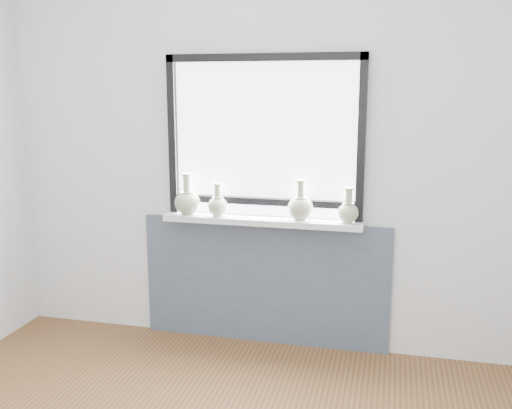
% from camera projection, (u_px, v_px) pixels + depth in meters
% --- Properties ---
extents(back_wall, '(3.60, 0.02, 2.60)m').
position_uv_depth(back_wall, '(265.00, 155.00, 3.76)').
color(back_wall, silver).
rests_on(back_wall, ground).
extents(apron_panel, '(1.70, 0.03, 0.86)m').
position_uv_depth(apron_panel, '(264.00, 282.00, 3.90)').
color(apron_panel, '#485267').
rests_on(apron_panel, ground).
extents(windowsill, '(1.32, 0.18, 0.04)m').
position_uv_depth(windowsill, '(262.00, 221.00, 3.74)').
color(windowsill, silver).
rests_on(windowsill, apron_panel).
extents(window, '(1.30, 0.06, 1.05)m').
position_uv_depth(window, '(264.00, 134.00, 3.69)').
color(window, black).
rests_on(window, windowsill).
extents(vase_a, '(0.17, 0.17, 0.28)m').
position_uv_depth(vase_a, '(187.00, 201.00, 3.83)').
color(vase_a, '#A9B58E').
rests_on(vase_a, windowsill).
extents(vase_b, '(0.14, 0.14, 0.22)m').
position_uv_depth(vase_b, '(218.00, 205.00, 3.79)').
color(vase_b, '#A9B58E').
rests_on(vase_b, windowsill).
extents(vase_c, '(0.17, 0.17, 0.26)m').
position_uv_depth(vase_c, '(300.00, 207.00, 3.66)').
color(vase_c, '#A9B58E').
rests_on(vase_c, windowsill).
extents(vase_d, '(0.14, 0.14, 0.22)m').
position_uv_depth(vase_d, '(348.00, 211.00, 3.59)').
color(vase_d, '#A9B58E').
rests_on(vase_d, windowsill).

